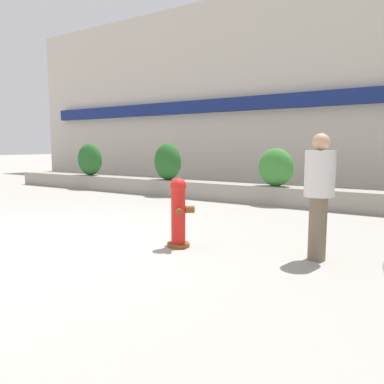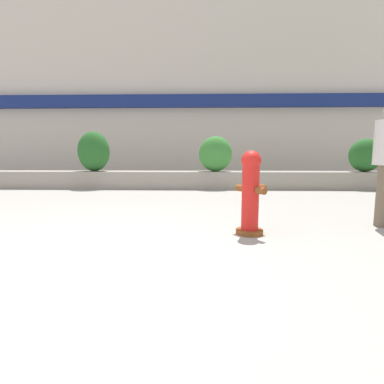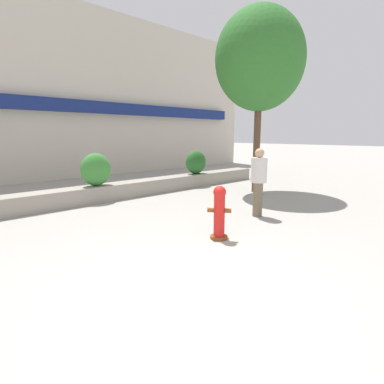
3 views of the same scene
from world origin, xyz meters
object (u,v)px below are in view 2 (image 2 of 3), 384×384
(hedge_bush_2, at_px, (215,154))
(fire_hydrant, at_px, (251,192))
(hedge_bush_1, at_px, (94,151))
(hedge_bush_3, at_px, (366,155))

(hedge_bush_2, xyz_separation_m, fire_hydrant, (0.23, -4.90, -0.45))
(hedge_bush_1, xyz_separation_m, hedge_bush_2, (3.56, 0.00, -0.07))
(hedge_bush_1, bearing_deg, hedge_bush_2, 0.00)
(hedge_bush_1, relative_size, hedge_bush_2, 1.14)
(hedge_bush_2, relative_size, hedge_bush_3, 1.08)
(hedge_bush_1, relative_size, fire_hydrant, 1.07)
(hedge_bush_3, distance_m, fire_hydrant, 6.36)
(fire_hydrant, bearing_deg, hedge_bush_3, 50.45)
(hedge_bush_1, distance_m, hedge_bush_2, 3.56)
(hedge_bush_1, bearing_deg, hedge_bush_3, 0.00)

